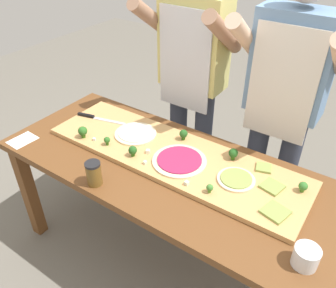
{
  "coord_description": "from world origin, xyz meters",
  "views": [
    {
      "loc": [
        0.79,
        -1.14,
        1.85
      ],
      "look_at": [
        -0.02,
        0.03,
        0.85
      ],
      "focal_mm": 36.85,
      "sensor_mm": 36.0,
      "label": 1
    }
  ],
  "objects_px": {
    "broccoli_floret_front_mid": "(303,186)",
    "flour_cup": "(306,258)",
    "pizza_whole_pesto_green": "(236,179)",
    "cook_right": "(285,95)",
    "pizza_slice_center": "(272,186)",
    "recipe_note": "(23,140)",
    "broccoli_floret_back_right": "(184,134)",
    "broccoli_floret_back_mid": "(107,140)",
    "cook_left": "(192,71)",
    "cheese_crumble_b": "(145,162)",
    "cheese_crumble_a": "(94,139)",
    "pizza_slice_near_left": "(275,212)",
    "prep_table": "(167,179)",
    "pizza_whole_white_garlic": "(136,133)",
    "chefs_knife": "(95,117)",
    "pizza_whole_beet_magenta": "(179,160)",
    "broccoli_floret_center_right": "(233,153)",
    "cheese_crumble_c": "(187,183)",
    "pizza_slice_near_right": "(264,168)",
    "broccoli_floret_center_left": "(83,131)",
    "sauce_jar": "(94,173)",
    "cheese_crumble_d": "(148,152)",
    "broccoli_floret_front_right": "(133,151)",
    "broccoli_floret_front_left": "(210,188)"
  },
  "relations": [
    {
      "from": "cook_right",
      "to": "broccoli_floret_back_right",
      "type": "bearing_deg",
      "value": -135.77
    },
    {
      "from": "broccoli_floret_center_right",
      "to": "sauce_jar",
      "type": "distance_m",
      "value": 0.7
    },
    {
      "from": "cheese_crumble_a",
      "to": "flour_cup",
      "type": "height_order",
      "value": "flour_cup"
    },
    {
      "from": "broccoli_floret_center_right",
      "to": "cook_right",
      "type": "height_order",
      "value": "cook_right"
    },
    {
      "from": "chefs_knife",
      "to": "broccoli_floret_center_left",
      "type": "xyz_separation_m",
      "value": [
        0.1,
        -0.19,
        0.03
      ]
    },
    {
      "from": "broccoli_floret_front_mid",
      "to": "broccoli_floret_center_right",
      "type": "distance_m",
      "value": 0.37
    },
    {
      "from": "pizza_slice_center",
      "to": "recipe_note",
      "type": "xyz_separation_m",
      "value": [
        -1.32,
        -0.39,
        -0.03
      ]
    },
    {
      "from": "broccoli_floret_back_mid",
      "to": "broccoli_floret_front_left",
      "type": "distance_m",
      "value": 0.64
    },
    {
      "from": "chefs_knife",
      "to": "recipe_note",
      "type": "xyz_separation_m",
      "value": [
        -0.2,
        -0.38,
        -0.03
      ]
    },
    {
      "from": "broccoli_floret_back_mid",
      "to": "broccoli_floret_front_right",
      "type": "height_order",
      "value": "broccoli_floret_front_right"
    },
    {
      "from": "pizza_whole_beet_magenta",
      "to": "recipe_note",
      "type": "xyz_separation_m",
      "value": [
        -0.86,
        -0.31,
        -0.03
      ]
    },
    {
      "from": "prep_table",
      "to": "cook_right",
      "type": "relative_size",
      "value": 1.08
    },
    {
      "from": "broccoli_floret_back_mid",
      "to": "cheese_crumble_a",
      "type": "height_order",
      "value": "broccoli_floret_back_mid"
    },
    {
      "from": "broccoli_floret_back_mid",
      "to": "cheese_crumble_d",
      "type": "height_order",
      "value": "broccoli_floret_back_mid"
    },
    {
      "from": "broccoli_floret_front_mid",
      "to": "cheese_crumble_d",
      "type": "bearing_deg",
      "value": -167.56
    },
    {
      "from": "broccoli_floret_back_mid",
      "to": "cook_left",
      "type": "bearing_deg",
      "value": 79.27
    },
    {
      "from": "pizza_whole_white_garlic",
      "to": "pizza_slice_near_left",
      "type": "relative_size",
      "value": 2.34
    },
    {
      "from": "pizza_whole_white_garlic",
      "to": "pizza_slice_center",
      "type": "bearing_deg",
      "value": 0.75
    },
    {
      "from": "pizza_slice_near_left",
      "to": "recipe_note",
      "type": "relative_size",
      "value": 0.69
    },
    {
      "from": "sauce_jar",
      "to": "broccoli_floret_back_right",
      "type": "bearing_deg",
      "value": 72.27
    },
    {
      "from": "pizza_slice_near_left",
      "to": "pizza_slice_near_right",
      "type": "xyz_separation_m",
      "value": [
        -0.15,
        0.25,
        0.0
      ]
    },
    {
      "from": "pizza_whole_beet_magenta",
      "to": "pizza_slice_center",
      "type": "relative_size",
      "value": 3.03
    },
    {
      "from": "broccoli_floret_back_right",
      "to": "cheese_crumble_b",
      "type": "xyz_separation_m",
      "value": [
        -0.04,
        -0.29,
        -0.03
      ]
    },
    {
      "from": "cheese_crumble_c",
      "to": "cook_right",
      "type": "relative_size",
      "value": 0.01
    },
    {
      "from": "cheese_crumble_a",
      "to": "broccoli_floret_center_right",
      "type": "bearing_deg",
      "value": 21.54
    },
    {
      "from": "prep_table",
      "to": "flour_cup",
      "type": "height_order",
      "value": "flour_cup"
    },
    {
      "from": "broccoli_floret_center_right",
      "to": "cook_left",
      "type": "distance_m",
      "value": 0.66
    },
    {
      "from": "pizza_slice_near_right",
      "to": "pizza_slice_center",
      "type": "bearing_deg",
      "value": -52.46
    },
    {
      "from": "prep_table",
      "to": "pizza_whole_white_garlic",
      "type": "bearing_deg",
      "value": 160.72
    },
    {
      "from": "pizza_whole_pesto_green",
      "to": "cheese_crumble_a",
      "type": "bearing_deg",
      "value": -170.17
    },
    {
      "from": "pizza_whole_pesto_green",
      "to": "cook_right",
      "type": "bearing_deg",
      "value": 89.33
    },
    {
      "from": "broccoli_floret_front_mid",
      "to": "cheese_crumble_a",
      "type": "bearing_deg",
      "value": -167.48
    },
    {
      "from": "pizza_slice_near_right",
      "to": "broccoli_floret_center_right",
      "type": "height_order",
      "value": "broccoli_floret_center_right"
    },
    {
      "from": "pizza_whole_beet_magenta",
      "to": "pizza_whole_pesto_green",
      "type": "distance_m",
      "value": 0.3
    },
    {
      "from": "broccoli_floret_back_mid",
      "to": "flour_cup",
      "type": "distance_m",
      "value": 1.11
    },
    {
      "from": "chefs_knife",
      "to": "broccoli_floret_back_right",
      "type": "xyz_separation_m",
      "value": [
        0.57,
        0.11,
        0.03
      ]
    },
    {
      "from": "cook_left",
      "to": "pizza_whole_white_garlic",
      "type": "bearing_deg",
      "value": -97.35
    },
    {
      "from": "chefs_knife",
      "to": "pizza_whole_beet_magenta",
      "type": "bearing_deg",
      "value": -5.88
    },
    {
      "from": "prep_table",
      "to": "pizza_whole_white_garlic",
      "type": "distance_m",
      "value": 0.33
    },
    {
      "from": "broccoli_floret_front_mid",
      "to": "flour_cup",
      "type": "height_order",
      "value": "flour_cup"
    },
    {
      "from": "broccoli_floret_center_right",
      "to": "cheese_crumble_c",
      "type": "xyz_separation_m",
      "value": [
        -0.09,
        -0.3,
        -0.03
      ]
    },
    {
      "from": "pizza_whole_pesto_green",
      "to": "pizza_slice_near_left",
      "type": "bearing_deg",
      "value": -22.98
    },
    {
      "from": "pizza_whole_beet_magenta",
      "to": "pizza_slice_near_right",
      "type": "xyz_separation_m",
      "value": [
        0.37,
        0.19,
        -0.0
      ]
    },
    {
      "from": "chefs_knife",
      "to": "pizza_slice_near_left",
      "type": "xyz_separation_m",
      "value": [
        1.19,
        -0.13,
        0.0
      ]
    },
    {
      "from": "pizza_whole_beet_magenta",
      "to": "cheese_crumble_b",
      "type": "xyz_separation_m",
      "value": [
        -0.13,
        -0.11,
        0.0
      ]
    },
    {
      "from": "pizza_slice_near_left",
      "to": "recipe_note",
      "type": "distance_m",
      "value": 1.41
    },
    {
      "from": "cook_right",
      "to": "pizza_whole_beet_magenta",
      "type": "bearing_deg",
      "value": -118.33
    },
    {
      "from": "cheese_crumble_b",
      "to": "pizza_whole_pesto_green",
      "type": "bearing_deg",
      "value": 18.31
    },
    {
      "from": "chefs_knife",
      "to": "cheese_crumble_c",
      "type": "bearing_deg",
      "value": -13.97
    },
    {
      "from": "broccoli_floret_center_left",
      "to": "cheese_crumble_c",
      "type": "height_order",
      "value": "broccoli_floret_center_left"
    }
  ]
}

